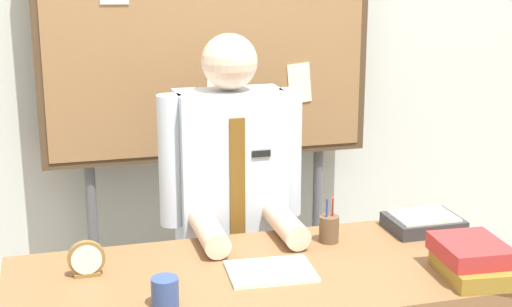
# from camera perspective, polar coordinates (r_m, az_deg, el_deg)

# --- Properties ---
(back_wall) EXTENTS (6.40, 0.08, 2.70)m
(back_wall) POSITION_cam_1_polar(r_m,az_deg,el_deg) (3.36, -4.33, 8.42)
(back_wall) COLOR silver
(back_wall) RESTS_ON ground_plane
(desk) EXTENTS (1.67, 0.69, 0.74)m
(desk) POSITION_cam_1_polar(r_m,az_deg,el_deg) (2.51, 0.97, -10.76)
(desk) COLOR brown
(desk) RESTS_ON ground_plane
(person) EXTENTS (0.55, 0.56, 1.44)m
(person) POSITION_cam_1_polar(r_m,az_deg,el_deg) (2.96, -1.85, -6.01)
(person) COLOR #2D2D33
(person) RESTS_ON ground_plane
(bulletin_board) EXTENTS (1.39, 0.09, 1.94)m
(bulletin_board) POSITION_cam_1_polar(r_m,az_deg,el_deg) (3.16, -3.61, 8.64)
(bulletin_board) COLOR #4C3823
(bulletin_board) RESTS_ON ground_plane
(book_stack) EXTENTS (0.22, 0.29, 0.11)m
(book_stack) POSITION_cam_1_polar(r_m,az_deg,el_deg) (2.51, 15.83, -7.64)
(book_stack) COLOR olive
(book_stack) RESTS_ON desk
(open_notebook) EXTENTS (0.29, 0.22, 0.01)m
(open_notebook) POSITION_cam_1_polar(r_m,az_deg,el_deg) (2.45, 1.10, -8.84)
(open_notebook) COLOR silver
(open_notebook) RESTS_ON desk
(desk_clock) EXTENTS (0.12, 0.04, 0.12)m
(desk_clock) POSITION_cam_1_polar(r_m,az_deg,el_deg) (2.47, -12.60, -7.82)
(desk_clock) COLOR olive
(desk_clock) RESTS_ON desk
(coffee_mug) EXTENTS (0.08, 0.08, 0.09)m
(coffee_mug) POSITION_cam_1_polar(r_m,az_deg,el_deg) (2.24, -6.84, -10.28)
(coffee_mug) COLOR #334C8C
(coffee_mug) RESTS_ON desk
(pen_holder) EXTENTS (0.07, 0.07, 0.16)m
(pen_holder) POSITION_cam_1_polar(r_m,az_deg,el_deg) (2.70, 5.50, -5.62)
(pen_holder) COLOR brown
(pen_holder) RESTS_ON desk
(paper_tray) EXTENTS (0.26, 0.20, 0.06)m
(paper_tray) POSITION_cam_1_polar(r_m,az_deg,el_deg) (2.87, 12.45, -5.08)
(paper_tray) COLOR #333338
(paper_tray) RESTS_ON desk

